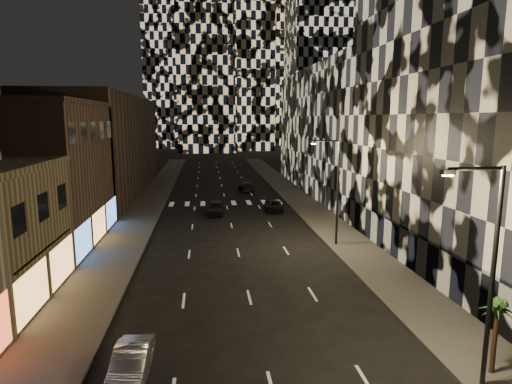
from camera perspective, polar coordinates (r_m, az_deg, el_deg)
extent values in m
cube|color=#47443F|center=(56.31, -14.24, -1.58)|extent=(4.00, 120.00, 0.15)
cube|color=#47443F|center=(57.19, 6.04, -1.16)|extent=(4.00, 120.00, 0.15)
cube|color=#4C4C47|center=(56.07, -12.11, -1.55)|extent=(0.20, 120.00, 0.15)
cube|color=#4C4C47|center=(56.77, 3.97, -1.21)|extent=(0.20, 120.00, 0.15)
cube|color=#4C382B|center=(41.20, -27.28, 1.88)|extent=(10.00, 15.00, 12.00)
cube|color=#4C382B|center=(66.47, -19.41, 5.89)|extent=(10.00, 40.00, 14.00)
cube|color=#383838|center=(34.10, 19.45, -6.77)|extent=(0.60, 25.00, 3.00)
cube|color=#232326|center=(65.74, 13.43, 7.88)|extent=(16.00, 40.00, 18.00)
cube|color=black|center=(149.31, -6.90, 23.92)|extent=(18.00, 18.00, 95.00)
cylinder|color=black|center=(19.48, 28.99, -10.17)|extent=(0.20, 0.20, 9.00)
cylinder|color=black|center=(17.91, 27.28, 2.80)|extent=(2.20, 0.14, 0.14)
cube|color=black|center=(17.33, 24.23, 2.43)|extent=(0.50, 0.25, 0.18)
cube|color=#FFEAB2|center=(17.35, 24.20, 2.03)|extent=(0.35, 0.18, 0.06)
cylinder|color=black|center=(37.01, 10.84, -0.09)|extent=(0.20, 0.20, 9.00)
cylinder|color=black|center=(36.20, 9.39, 6.75)|extent=(2.20, 0.14, 0.14)
cube|color=black|center=(35.92, 7.69, 6.58)|extent=(0.50, 0.25, 0.18)
cube|color=#FFEAB2|center=(35.93, 7.68, 6.39)|extent=(0.35, 0.18, 0.06)
imported|color=#A9A9AE|center=(20.10, -16.33, -21.17)|extent=(1.54, 4.15, 1.35)
imported|color=black|center=(49.16, -5.41, -2.13)|extent=(2.16, 4.66, 1.54)
imported|color=black|center=(64.71, -1.31, 0.74)|extent=(2.21, 5.00, 1.43)
imported|color=black|center=(50.90, 2.38, -1.87)|extent=(2.33, 4.48, 1.21)
cylinder|color=#47331E|center=(21.66, 29.18, -17.00)|extent=(0.21, 0.21, 2.86)
sphere|color=#214B1A|center=(21.03, 29.54, -13.17)|extent=(0.62, 0.62, 0.62)
cone|color=#214B1A|center=(21.12, 30.12, -13.26)|extent=(1.25, 0.62, 0.75)
cone|color=#214B1A|center=(21.24, 29.75, -13.09)|extent=(1.17, 0.89, 0.75)
cone|color=#214B1A|center=(21.22, 29.22, -13.07)|extent=(0.36, 1.26, 0.75)
cone|color=#214B1A|center=(21.07, 28.92, -13.21)|extent=(1.07, 1.04, 0.75)
cone|color=#214B1A|center=(20.90, 29.08, -13.41)|extent=(1.26, 0.41, 0.75)
cone|color=#214B1A|center=(20.84, 29.59, -13.52)|extent=(0.85, 1.19, 0.75)
cone|color=#214B1A|center=(20.94, 30.05, -13.45)|extent=(0.67, 1.25, 0.75)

